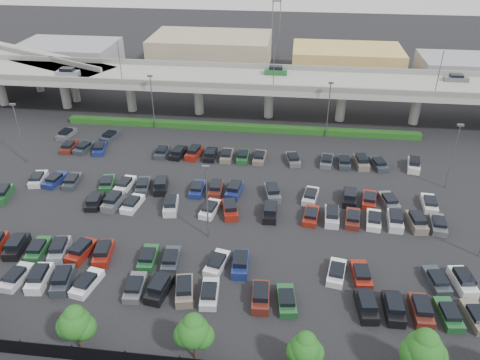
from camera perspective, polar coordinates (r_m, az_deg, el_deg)
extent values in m
plane|color=black|center=(66.65, -2.64, -2.73)|extent=(280.00, 280.00, 0.00)
cube|color=gray|center=(92.22, 0.45, 12.01)|extent=(150.00, 13.00, 1.10)
cube|color=slate|center=(86.00, -0.02, 11.37)|extent=(150.00, 0.50, 1.00)
cube|color=slate|center=(97.83, 0.88, 13.75)|extent=(150.00, 0.50, 1.00)
cylinder|color=gray|center=(111.05, -27.15, 9.80)|extent=(1.80, 1.80, 6.70)
cylinder|color=gray|center=(104.06, -20.58, 9.99)|extent=(1.80, 1.80, 6.70)
cube|color=slate|center=(103.10, -20.90, 11.62)|extent=(2.60, 9.75, 0.50)
cylinder|color=gray|center=(98.59, -13.17, 10.06)|extent=(1.80, 1.80, 6.70)
cube|color=slate|center=(97.58, -13.39, 11.79)|extent=(2.60, 9.75, 0.50)
cylinder|color=gray|center=(94.88, -5.05, 9.94)|extent=(1.80, 1.80, 6.70)
cube|color=slate|center=(93.83, -5.14, 11.74)|extent=(2.60, 9.75, 0.50)
cylinder|color=gray|center=(93.15, 3.54, 9.60)|extent=(1.80, 1.80, 6.70)
cube|color=slate|center=(92.07, 3.61, 11.43)|extent=(2.60, 9.75, 0.50)
cylinder|color=gray|center=(93.50, 12.24, 9.04)|extent=(1.80, 1.80, 6.70)
cube|color=slate|center=(92.43, 12.46, 10.86)|extent=(2.60, 9.75, 0.50)
cylinder|color=gray|center=(95.92, 20.66, 8.31)|extent=(1.80, 1.80, 6.70)
cube|color=slate|center=(94.88, 21.00, 10.06)|extent=(2.60, 9.75, 0.50)
cube|color=gray|center=(98.70, -20.25, 12.08)|extent=(4.40, 1.82, 1.05)
cube|color=black|center=(98.47, -20.33, 12.53)|extent=(2.60, 1.60, 0.65)
cube|color=#1C5027|center=(94.31, 4.39, 13.04)|extent=(4.40, 1.82, 1.05)
cube|color=black|center=(94.07, 4.41, 13.51)|extent=(2.60, 1.60, 0.65)
cube|color=#505257|center=(99.04, 24.82, 11.14)|extent=(4.40, 1.82, 0.82)
cube|color=black|center=(98.86, 24.90, 11.48)|extent=(2.30, 1.60, 0.50)
cylinder|color=#545358|center=(90.24, -14.43, 13.69)|extent=(0.14, 0.14, 8.00)
cylinder|color=#545358|center=(84.59, 4.15, 13.45)|extent=(0.14, 0.14, 8.00)
cylinder|color=#545358|center=(87.96, 23.08, 11.81)|extent=(0.14, 0.14, 8.00)
cube|color=gray|center=(119.35, -25.32, 13.50)|extent=(50.93, 30.13, 1.10)
cube|color=slate|center=(119.09, -25.43, 13.98)|extent=(47.34, 22.43, 1.00)
cylinder|color=gray|center=(126.08, -26.79, 12.07)|extent=(1.60, 1.60, 6.70)
cylinder|color=gray|center=(116.36, -23.45, 11.48)|extent=(1.60, 1.60, 6.70)
cylinder|color=gray|center=(107.10, -19.53, 10.74)|extent=(1.60, 1.60, 6.70)
cube|color=#173F12|center=(88.17, -0.07, 6.44)|extent=(66.00, 1.60, 1.10)
cylinder|color=black|center=(50.43, -25.01, -18.01)|extent=(0.10, 0.10, 2.00)
cylinder|color=black|center=(48.29, -19.62, -19.21)|extent=(0.10, 0.10, 2.00)
cylinder|color=black|center=(46.59, -13.71, -20.34)|extent=(0.10, 0.10, 2.00)
cylinder|color=#332316|center=(49.06, -18.97, -18.10)|extent=(0.26, 0.26, 1.96)
sphere|color=#154612|center=(47.36, -19.47, -16.16)|extent=(3.04, 3.04, 3.04)
sphere|color=#154612|center=(47.53, -18.50, -16.68)|extent=(2.39, 2.39, 2.39)
sphere|color=#154612|center=(47.78, -20.11, -16.37)|extent=(2.39, 2.39, 2.39)
sphere|color=#154612|center=(46.81, -19.55, -15.33)|extent=(2.06, 2.06, 2.06)
cylinder|color=#332316|center=(46.19, -5.55, -19.94)|extent=(0.26, 0.26, 1.97)
sphere|color=#154612|center=(44.37, -5.71, -17.95)|extent=(3.07, 3.07, 3.07)
sphere|color=#154612|center=(44.73, -4.71, -18.43)|extent=(2.41, 2.41, 2.41)
sphere|color=#154612|center=(44.67, -6.51, -18.21)|extent=(2.41, 2.41, 2.41)
sphere|color=#154612|center=(43.79, -5.69, -17.08)|extent=(2.08, 2.08, 2.08)
sphere|color=#154612|center=(43.72, 7.93, -19.72)|extent=(2.79, 2.79, 2.79)
sphere|color=#154612|center=(44.21, 8.77, -20.07)|extent=(2.19, 2.19, 2.19)
sphere|color=#154612|center=(43.88, 7.14, -20.02)|extent=(2.19, 2.19, 2.19)
sphere|color=#154612|center=(43.20, 8.06, -18.92)|extent=(1.89, 1.89, 1.89)
sphere|color=#154612|center=(45.13, 21.50, -18.78)|extent=(3.43, 3.43, 3.43)
sphere|color=#154612|center=(45.86, 22.33, -19.16)|extent=(2.70, 2.70, 2.70)
sphere|color=#154612|center=(45.17, 20.56, -19.18)|extent=(2.70, 2.70, 2.70)
sphere|color=#154612|center=(44.52, 21.76, -17.82)|extent=(2.33, 2.33, 2.33)
cube|color=silver|center=(59.22, -25.57, -10.66)|extent=(2.22, 4.55, 0.82)
cube|color=black|center=(58.72, -25.80, -10.31)|extent=(1.81, 2.44, 0.50)
cube|color=white|center=(57.82, -23.23, -10.98)|extent=(2.31, 4.58, 1.05)
cube|color=black|center=(57.32, -23.39, -10.36)|extent=(1.89, 2.77, 0.65)
cube|color=#2B3238|center=(56.60, -20.75, -11.40)|extent=(2.53, 4.64, 1.05)
cube|color=black|center=(56.08, -20.90, -10.77)|extent=(2.02, 2.83, 0.65)
cube|color=white|center=(55.55, -18.14, -11.89)|extent=(2.61, 4.66, 0.82)
cube|color=black|center=(55.02, -18.32, -11.54)|extent=(2.00, 2.56, 0.50)
cube|color=#505257|center=(53.68, -12.64, -12.67)|extent=(2.14, 4.52, 0.82)
cube|color=black|center=(53.12, -12.79, -12.32)|extent=(1.77, 2.41, 0.50)
cube|color=black|center=(52.85, -9.76, -12.95)|extent=(2.50, 4.63, 1.05)
cube|color=black|center=(52.30, -9.84, -12.29)|extent=(2.00, 2.82, 0.65)
cube|color=#6D6155|center=(52.24, -6.78, -13.29)|extent=(2.66, 4.67, 1.05)
cube|color=black|center=(51.68, -6.83, -12.63)|extent=(2.09, 2.87, 0.65)
cube|color=silver|center=(51.84, -3.72, -13.69)|extent=(2.15, 4.53, 0.82)
cube|color=black|center=(51.26, -3.79, -13.34)|extent=(1.77, 2.42, 0.50)
cube|color=#561F17|center=(51.24, 2.53, -14.12)|extent=(2.02, 4.48, 1.05)
cube|color=black|center=(50.67, 2.55, -13.46)|extent=(1.72, 2.67, 0.65)
cube|color=#1C5027|center=(51.28, 5.69, -14.42)|extent=(2.36, 4.59, 0.82)
cube|color=black|center=(50.70, 5.72, -14.07)|extent=(1.88, 2.48, 0.50)
cube|color=black|center=(51.96, 15.12, -14.68)|extent=(2.25, 4.56, 1.05)
cube|color=black|center=(51.39, 15.25, -14.03)|extent=(1.86, 2.75, 0.65)
cube|color=black|center=(52.50, 18.18, -14.71)|extent=(1.90, 4.43, 1.05)
cube|color=black|center=(51.94, 18.33, -14.06)|extent=(1.65, 2.63, 0.65)
cube|color=#561F17|center=(53.17, 21.17, -14.70)|extent=(1.92, 4.44, 1.05)
cube|color=black|center=(52.62, 21.34, -14.06)|extent=(1.66, 2.64, 0.65)
cube|color=#1C5027|center=(54.06, 24.05, -14.74)|extent=(2.28, 4.57, 0.82)
cube|color=black|center=(53.51, 24.25, -14.41)|extent=(1.84, 2.46, 0.50)
cube|color=#6D6155|center=(54.99, 26.86, -14.67)|extent=(2.42, 4.61, 0.82)
cube|color=black|center=(54.45, 27.08, -14.33)|extent=(1.91, 2.50, 0.50)
cube|color=black|center=(63.71, -25.56, -7.37)|extent=(2.34, 4.59, 1.05)
cube|color=black|center=(63.25, -25.72, -6.77)|extent=(1.90, 2.77, 0.65)
cube|color=#1C5027|center=(62.42, -23.36, -7.76)|extent=(2.21, 4.54, 0.82)
cube|color=black|center=(61.93, -23.56, -7.41)|extent=(1.80, 2.43, 0.50)
cube|color=gray|center=(61.10, -21.11, -7.99)|extent=(2.57, 4.65, 1.05)
cube|color=black|center=(60.62, -21.26, -7.38)|extent=(2.04, 2.84, 0.65)
cube|color=maroon|center=(59.94, -18.75, -8.31)|extent=(2.68, 4.68, 1.05)
cube|color=black|center=(59.45, -18.88, -7.69)|extent=(2.10, 2.87, 0.65)
cube|color=maroon|center=(58.88, -16.29, -8.62)|extent=(2.43, 4.62, 1.05)
cube|color=black|center=(58.39, -16.41, -8.00)|extent=(1.96, 2.80, 0.65)
cube|color=#1C5027|center=(57.19, -11.11, -9.31)|extent=(2.11, 4.51, 0.82)
cube|color=black|center=(56.65, -11.23, -8.95)|extent=(1.75, 2.40, 0.50)
cube|color=#2B3238|center=(56.49, -8.40, -9.60)|extent=(2.17, 4.53, 0.82)
cube|color=black|center=(55.94, -8.50, -9.24)|extent=(1.78, 2.42, 0.50)
cube|color=silver|center=(55.47, -2.81, -10.13)|extent=(2.73, 4.69, 0.82)
cube|color=black|center=(54.91, -2.86, -9.76)|extent=(2.06, 2.59, 0.50)
cube|color=navy|center=(55.08, 0.05, -10.27)|extent=(2.01, 4.47, 1.05)
cube|color=black|center=(54.55, 0.06, -9.61)|extent=(1.71, 2.67, 0.65)
cube|color=silver|center=(55.28, 11.67, -11.03)|extent=(2.57, 4.65, 0.82)
cube|color=black|center=(54.72, 11.75, -10.67)|extent=(1.98, 2.55, 0.50)
cube|color=maroon|center=(55.65, 14.54, -11.13)|extent=(2.17, 4.53, 0.82)
cube|color=black|center=(55.10, 14.64, -10.77)|extent=(1.78, 2.42, 0.50)
cube|color=#2B3238|center=(57.55, 22.83, -11.26)|extent=(2.53, 4.64, 0.82)
cube|color=black|center=(57.01, 23.00, -10.91)|extent=(1.96, 2.53, 0.50)
cube|color=white|center=(58.35, 25.48, -11.17)|extent=(2.39, 4.60, 1.05)
cube|color=black|center=(57.85, 25.66, -10.55)|extent=(1.93, 2.79, 0.65)
cube|color=#1C5027|center=(75.45, -26.92, -1.62)|extent=(2.67, 4.68, 1.05)
cube|color=black|center=(75.07, -27.06, -1.08)|extent=(2.09, 2.87, 0.65)
cube|color=black|center=(69.09, -17.27, -2.53)|extent=(2.25, 4.56, 0.82)
cube|color=black|center=(68.61, -17.41, -2.18)|extent=(1.83, 2.45, 0.50)
cube|color=#505257|center=(68.01, -15.16, -2.63)|extent=(2.28, 4.57, 1.05)
cube|color=black|center=(67.58, -15.25, -2.04)|extent=(1.87, 2.76, 0.65)
cube|color=silver|center=(67.14, -12.95, -2.89)|extent=(2.41, 4.61, 0.82)
cube|color=black|center=(66.65, -13.07, -2.53)|extent=(1.90, 2.50, 0.50)
cube|color=silver|center=(65.53, -8.41, -3.16)|extent=(2.45, 4.62, 1.05)
cube|color=black|center=(65.09, -8.46, -2.56)|extent=(1.97, 2.81, 0.65)
cube|color=silver|center=(64.49, -3.66, -3.59)|extent=(2.59, 4.66, 0.82)
cube|color=black|center=(63.98, -3.71, -3.22)|extent=(1.99, 2.55, 0.50)
cube|color=maroon|center=(64.04, -1.24, -3.68)|extent=(2.82, 4.71, 1.05)
cube|color=black|center=(63.58, -1.24, -3.07)|extent=(2.17, 2.91, 0.65)
cube|color=black|center=(63.62, 3.69, -4.00)|extent=(1.86, 4.42, 1.05)
cube|color=black|center=(63.16, 3.71, -3.39)|extent=(1.63, 2.61, 0.65)
cube|color=maroon|center=(63.74, 8.64, -4.38)|extent=(2.39, 4.60, 0.82)
cube|color=black|center=(63.22, 8.68, -4.01)|extent=(1.90, 2.49, 0.50)
cube|color=silver|center=(63.88, 11.11, -4.43)|extent=(1.98, 4.47, 1.05)
cube|color=black|center=(63.42, 11.19, -3.82)|extent=(1.70, 2.66, 0.65)
cube|color=#561F17|center=(64.26, 13.55, -4.64)|extent=(2.33, 4.58, 0.82)
cube|color=black|center=(63.75, 13.63, -4.28)|extent=(1.86, 2.47, 0.50)
cube|color=silver|center=(64.70, 15.97, -4.75)|extent=(2.35, 4.59, 0.82)
cube|color=black|center=(64.19, 16.07, -4.40)|extent=(1.88, 2.48, 0.50)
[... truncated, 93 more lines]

